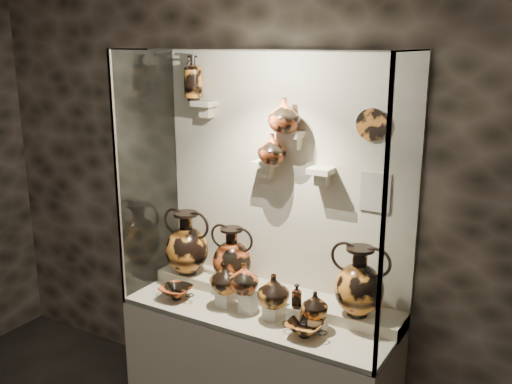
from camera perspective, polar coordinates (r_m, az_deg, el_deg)
wall_back at (r=3.59m, az=2.91°, el=1.33°), size 5.00×0.02×3.20m
plinth at (r=3.81m, az=0.32°, el=-17.54°), size 1.70×0.60×0.80m
front_tier at (r=3.60m, az=0.33°, el=-11.96°), size 1.68×0.58×0.03m
rear_tier at (r=3.72m, az=1.71°, el=-10.43°), size 1.70×0.25×0.10m
back_panel at (r=3.59m, az=2.88°, el=1.31°), size 1.70×0.03×1.60m
glass_front at (r=3.08m, az=-2.43°, el=-0.98°), size 1.70×0.01×1.60m
glass_left at (r=3.81m, az=-10.73°, el=1.85°), size 0.01×0.60×1.60m
glass_right at (r=3.00m, az=14.45°, el=-1.86°), size 0.01×0.60×1.60m
glass_top at (r=3.21m, az=0.37°, el=14.08°), size 1.70×0.60×0.01m
frame_post_left at (r=3.60m, az=-13.69°, el=0.93°), size 0.02×0.02×1.60m
frame_post_right at (r=2.74m, az=12.59°, el=-3.36°), size 0.02×0.02×1.60m
pedestal_a at (r=3.64m, az=-3.12°, el=-10.54°), size 0.09×0.09×0.10m
pedestal_b at (r=3.55m, az=-0.80°, el=-10.93°), size 0.09×0.09×0.13m
pedestal_c at (r=3.48m, az=1.65°, el=-11.84°), size 0.09×0.09×0.09m
pedestal_d at (r=3.41m, az=4.06°, el=-12.21°), size 0.09×0.09×0.12m
pedestal_e at (r=3.37m, az=6.24°, el=-13.02°), size 0.09×0.09×0.08m
bracket_ul at (r=3.74m, az=-5.15°, el=8.81°), size 0.14×0.12×0.04m
bracket_ca at (r=3.55m, az=0.90°, el=2.83°), size 0.14×0.12×0.04m
bracket_cb at (r=3.42m, az=3.84°, el=5.75°), size 0.10×0.12×0.04m
bracket_cc at (r=3.38m, az=6.51°, el=2.13°), size 0.14×0.12×0.04m
amphora_left at (r=3.89m, az=-6.92°, el=-5.07°), size 0.41×0.41×0.44m
amphora_mid at (r=3.73m, az=-2.41°, el=-6.34°), size 0.37×0.37×0.38m
amphora_right at (r=3.35m, az=10.26°, el=-8.77°), size 0.41×0.41×0.42m
jug_a at (r=3.56m, az=-3.06°, el=-8.55°), size 0.22×0.22×0.19m
jug_b at (r=3.48m, az=-1.19°, el=-8.60°), size 0.23×0.23×0.19m
jug_c at (r=3.40m, az=1.78°, el=-9.81°), size 0.24×0.24×0.20m
jug_e at (r=3.32m, az=5.92°, el=-11.14°), size 0.17×0.17×0.16m
lekythos_small at (r=3.33m, az=4.12°, el=-10.20°), size 0.09×0.09×0.16m
kylix_left at (r=3.75m, az=-7.97°, el=-9.81°), size 0.30×0.27×0.10m
kylix_right at (r=3.30m, az=4.89°, el=-13.36°), size 0.32×0.30×0.10m
lekythos_tall at (r=3.75m, az=-6.29°, el=11.55°), size 0.16×0.16×0.32m
ovoid_vase_a at (r=3.46m, az=1.62°, el=4.36°), size 0.23×0.23×0.18m
ovoid_vase_b at (r=3.38m, az=2.83°, el=7.70°), size 0.25×0.25×0.20m
wall_plate at (r=3.27m, az=11.51°, el=6.64°), size 0.18×0.02×0.18m
info_placard at (r=3.34m, az=11.80°, el=-0.01°), size 0.17×0.01×0.23m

